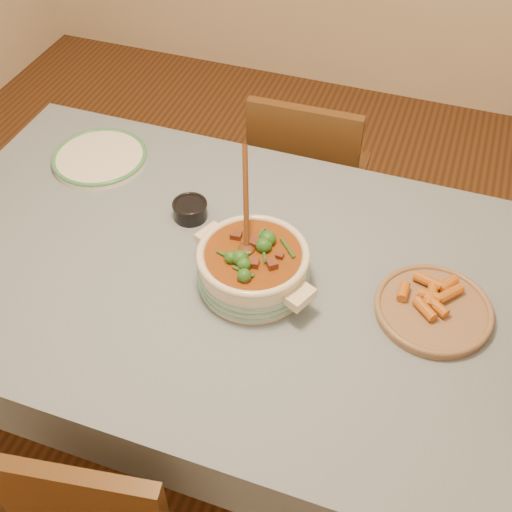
{
  "coord_description": "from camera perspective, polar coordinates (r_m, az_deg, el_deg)",
  "views": [
    {
      "loc": [
        0.51,
        -1.08,
        2.02
      ],
      "look_at": [
        0.14,
        -0.02,
        0.85
      ],
      "focal_mm": 45.0,
      "sensor_mm": 36.0,
      "label": 1
    }
  ],
  "objects": [
    {
      "name": "white_plate",
      "position": [
        2.12,
        -13.71,
        8.5
      ],
      "size": [
        0.38,
        0.38,
        0.03
      ],
      "rotation": [
        0.0,
        0.0,
        0.33
      ],
      "color": "white",
      "rests_on": "dining_table"
    },
    {
      "name": "fried_plate",
      "position": [
        1.67,
        15.51,
        -4.48
      ],
      "size": [
        0.37,
        0.37,
        0.05
      ],
      "rotation": [
        0.0,
        0.0,
        0.37
      ],
      "color": "#8E6B4E",
      "rests_on": "dining_table"
    },
    {
      "name": "stew_casserole",
      "position": [
        1.64,
        -0.27,
        -0.73
      ],
      "size": [
        0.37,
        0.37,
        0.34
      ],
      "rotation": [
        0.0,
        0.0,
        -0.41
      ],
      "color": "beige",
      "rests_on": "dining_table"
    },
    {
      "name": "chair_far",
      "position": [
        2.45,
        4.53,
        6.97
      ],
      "size": [
        0.41,
        0.41,
        0.85
      ],
      "rotation": [
        0.0,
        0.0,
        3.17
      ],
      "color": "#513518",
      "rests_on": "floor"
    },
    {
      "name": "floor",
      "position": [
        2.35,
        -3.06,
        -13.48
      ],
      "size": [
        4.5,
        4.5,
        0.0
      ],
      "primitive_type": "plane",
      "color": "#412812",
      "rests_on": "ground"
    },
    {
      "name": "dining_table",
      "position": [
        1.81,
        -3.87,
        -2.72
      ],
      "size": [
        1.68,
        1.08,
        0.76
      ],
      "color": "brown",
      "rests_on": "floor"
    },
    {
      "name": "condiment_bowl",
      "position": [
        1.86,
        -5.88,
        4.19
      ],
      "size": [
        0.13,
        0.13,
        0.05
      ],
      "rotation": [
        0.0,
        0.0,
        0.39
      ],
      "color": "black",
      "rests_on": "dining_table"
    }
  ]
}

